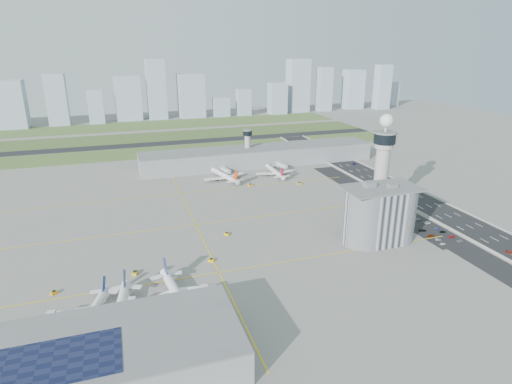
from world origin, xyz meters
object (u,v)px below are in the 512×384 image
object	(u,v)px
jet_bridge_near_1	(128,323)
jet_bridge_far_1	(278,165)
jet_bridge_far_0	(222,170)
car_lot_5	(405,221)
car_lot_10	(427,223)
car_hw_0	(509,252)
car_hw_1	(403,192)
tug_3	(227,234)
jet_bridge_near_0	(41,339)
car_hw_2	(354,164)
tug_2	(211,260)
car_hw_4	(311,150)
tug_5	(299,183)
car_lot_8	(443,232)
airplane_far_a	(224,172)
tug_1	(135,273)
car_lot_9	(437,229)
car_lot_7	(452,236)
tug_4	(250,185)
car_lot_11	(418,219)
admin_building	(379,214)
airplane_near_c	(177,290)
car_lot_2	(431,235)
tug_0	(54,292)
car_lot_0	(443,244)
airplane_near_a	(91,308)
secondary_tower	(248,144)
car_lot_6	(460,241)
jet_bridge_near_2	(205,309)
airplane_far_b	(275,169)
car_lot_3	(423,230)
car_lot_1	(438,240)
control_tower	(382,163)
airplane_near_b	(118,307)
car_lot_4	(409,224)

from	to	relation	value
jet_bridge_near_1	jet_bridge_far_1	bearing A→B (deg)	-24.97
jet_bridge_far_0	car_lot_5	distance (m)	159.53
car_lot_10	car_hw_0	bearing A→B (deg)	-158.14
car_hw_1	tug_3	bearing A→B (deg)	-159.23
jet_bridge_near_0	car_hw_2	bearing A→B (deg)	-42.35
jet_bridge_near_1	tug_2	world-z (taller)	jet_bridge_near_1
jet_bridge_far_1	car_hw_4	world-z (taller)	jet_bridge_far_1
tug_2	tug_5	world-z (taller)	tug_5
car_lot_8	car_hw_0	distance (m)	35.27
airplane_far_a	car_lot_5	bearing A→B (deg)	-158.51
tug_1	car_hw_4	size ratio (longest dim) A/B	1.00
car_lot_10	car_hw_2	xyz separation A→B (m)	(27.95, 132.55, -0.06)
jet_bridge_far_1	car_lot_9	xyz separation A→B (m)	(41.54, -153.31, -2.29)
car_lot_7	tug_4	bearing A→B (deg)	25.62
tug_5	car_lot_11	distance (m)	97.73
admin_building	airplane_near_c	bearing A→B (deg)	-166.90
car_hw_1	car_hw_4	xyz separation A→B (m)	(-8.11, 139.46, -0.07)
car_lot_2	car_lot_8	distance (m)	10.23
tug_0	car_lot_0	xyz separation A→B (m)	(195.15, -13.35, -0.26)
tug_2	car_hw_2	distance (m)	213.70
airplane_near_a	tug_3	xyz separation A→B (m)	(70.37, 59.48, -4.04)
airplane_near_c	secondary_tower	bearing A→B (deg)	147.10
tug_5	car_lot_2	xyz separation A→B (m)	(32.54, -110.51, -0.32)
car_lot_6	car_lot_9	size ratio (longest dim) A/B	1.17
car_lot_5	jet_bridge_far_1	bearing A→B (deg)	20.56
jet_bridge_near_2	secondary_tower	bearing A→B (deg)	-11.47
car_lot_2	car_lot_5	bearing A→B (deg)	-2.47
tug_3	car_lot_10	size ratio (longest dim) A/B	0.62
airplane_far_b	tug_1	world-z (taller)	airplane_far_b
car_lot_6	car_lot_11	xyz separation A→B (m)	(-2.05, 32.68, 0.06)
car_lot_11	tug_0	bearing A→B (deg)	89.29
jet_bridge_far_1	car_lot_8	world-z (taller)	jet_bridge_far_1
car_lot_2	car_lot_5	distance (m)	22.47
tug_2	car_lot_3	xyz separation A→B (m)	(124.98, -2.79, -0.20)
admin_building	car_lot_6	xyz separation A→B (m)	(42.18, -16.82, -14.76)
car_lot_10	airplane_far_b	bearing A→B (deg)	27.01
tug_3	car_lot_1	xyz separation A→B (m)	(109.65, -43.60, -0.27)
jet_bridge_near_1	car_lot_1	size ratio (longest dim) A/B	4.17
jet_bridge_near_1	tug_5	world-z (taller)	jet_bridge_near_1
airplane_near_c	jet_bridge_near_0	xyz separation A→B (m)	(-50.68, -12.41, -3.04)
car_lot_5	control_tower	bearing A→B (deg)	46.93
airplane_near_c	car_hw_0	distance (m)	171.14
tug_3	airplane_far_a	bearing A→B (deg)	24.47
tug_5	jet_bridge_far_0	bearing A→B (deg)	38.02
airplane_near_b	airplane_far_a	distance (m)	186.76
control_tower	jet_bridge_far_0	size ratio (longest dim) A/B	4.61
secondary_tower	jet_bridge_near_2	distance (m)	227.30
jet_bridge_far_1	car_lot_4	world-z (taller)	jet_bridge_far_1
airplane_far_a	jet_bridge_far_1	size ratio (longest dim) A/B	3.03
tug_1	jet_bridge_near_1	bearing A→B (deg)	106.17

